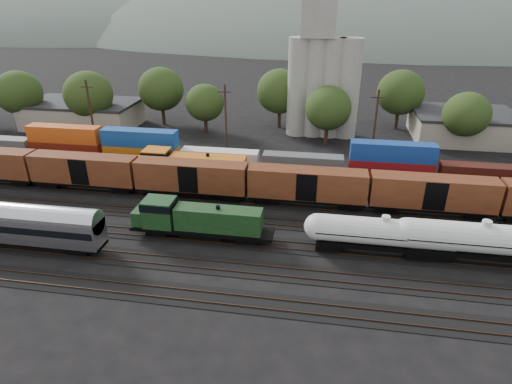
% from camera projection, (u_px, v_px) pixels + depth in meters
% --- Properties ---
extents(ground, '(600.00, 600.00, 0.00)m').
position_uv_depth(ground, '(283.00, 223.00, 52.02)').
color(ground, black).
extents(tracks, '(180.00, 33.20, 0.20)m').
position_uv_depth(tracks, '(283.00, 223.00, 52.00)').
color(tracks, black).
rests_on(tracks, ground).
extents(green_locomotive, '(16.23, 2.86, 4.30)m').
position_uv_depth(green_locomotive, '(194.00, 219.00, 47.90)').
color(green_locomotive, black).
rests_on(green_locomotive, ground).
extents(tank_car_a, '(16.72, 2.99, 4.38)m').
position_uv_depth(tank_car_a, '(384.00, 233.00, 44.82)').
color(tank_car_a, silver).
rests_on(tank_car_a, ground).
extents(tank_car_b, '(17.94, 3.21, 4.70)m').
position_uv_depth(tank_car_b, '(482.00, 240.00, 43.33)').
color(tank_car_b, silver).
rests_on(tank_car_b, ground).
extents(passenger_coach, '(22.60, 2.79, 5.13)m').
position_uv_depth(passenger_coach, '(2.00, 221.00, 46.06)').
color(passenger_coach, silver).
rests_on(passenger_coach, ground).
extents(orange_locomotive, '(18.23, 3.04, 4.56)m').
position_uv_depth(orange_locomotive, '(188.00, 166.00, 62.01)').
color(orange_locomotive, black).
rests_on(orange_locomotive, ground).
extents(boxcar_string, '(184.40, 2.90, 4.20)m').
position_uv_depth(boxcar_string, '(368.00, 189.00, 53.64)').
color(boxcar_string, black).
rests_on(boxcar_string, ground).
extents(container_wall, '(161.45, 2.60, 5.80)m').
position_uv_depth(container_wall, '(269.00, 157.00, 64.74)').
color(container_wall, black).
rests_on(container_wall, ground).
extents(grain_silo, '(13.40, 5.00, 29.00)m').
position_uv_depth(grain_silo, '(323.00, 76.00, 78.76)').
color(grain_silo, '#9B988E').
rests_on(grain_silo, ground).
extents(industrial_sheds, '(119.38, 17.26, 5.10)m').
position_uv_depth(industrial_sheds, '(337.00, 124.00, 81.35)').
color(industrial_sheds, '#9E937F').
rests_on(industrial_sheds, ground).
extents(tree_band, '(165.34, 21.98, 12.68)m').
position_uv_depth(tree_band, '(323.00, 99.00, 79.00)').
color(tree_band, black).
rests_on(tree_band, ground).
extents(utility_poles, '(122.20, 0.36, 12.00)m').
position_uv_depth(utility_poles, '(298.00, 123.00, 68.94)').
color(utility_poles, black).
rests_on(utility_poles, ground).
extents(distant_hills, '(860.00, 286.00, 130.00)m').
position_uv_depth(distant_hills, '(358.00, 64.00, 288.96)').
color(distant_hills, '#59665B').
rests_on(distant_hills, ground).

